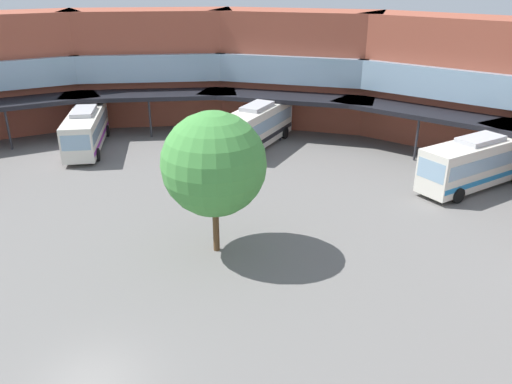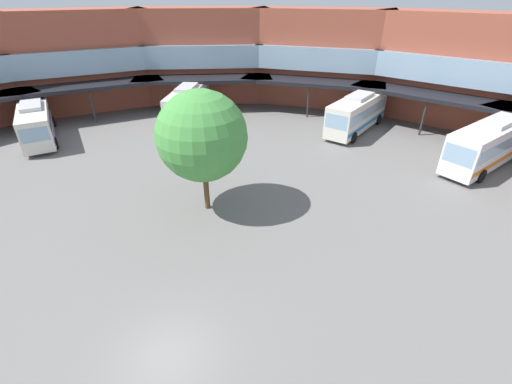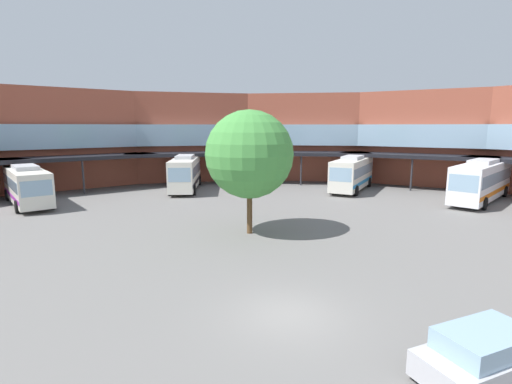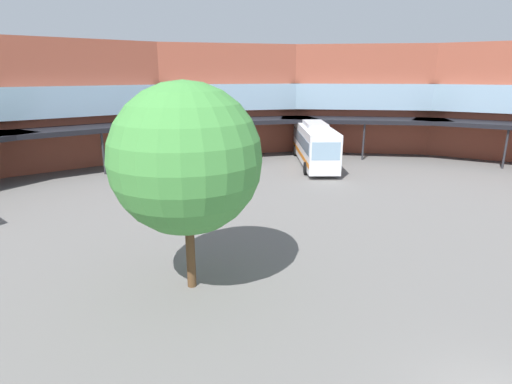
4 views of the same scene
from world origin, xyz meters
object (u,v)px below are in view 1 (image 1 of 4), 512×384
at_px(bus_0, 257,126).
at_px(bus_4, 86,129).
at_px(bus_3, 476,162).
at_px(plaza_tree, 214,164).

distance_m(bus_0, bus_4, 15.26).
xyz_separation_m(bus_0, bus_3, (18.46, 2.30, -0.03)).
relative_size(bus_0, bus_3, 1.01).
bearing_deg(bus_3, plaza_tree, -5.38).
relative_size(bus_4, plaza_tree, 1.13).
height_order(bus_0, bus_4, bus_0).
bearing_deg(bus_4, bus_0, 83.69).
height_order(bus_3, plaza_tree, plaza_tree).
xyz_separation_m(bus_0, bus_4, (-11.75, -9.73, -0.15)).
relative_size(bus_3, bus_4, 1.12).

